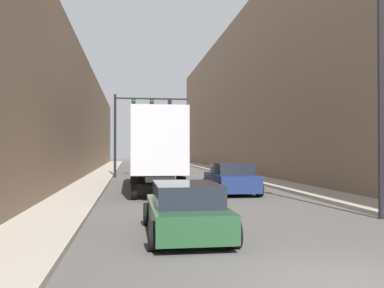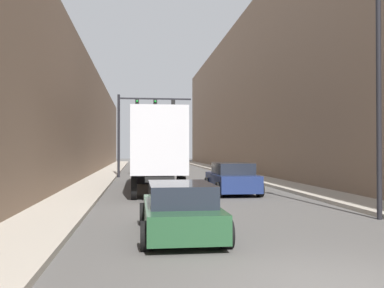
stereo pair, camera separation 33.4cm
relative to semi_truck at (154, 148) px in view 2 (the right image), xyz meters
name	(u,v)px [view 2 (the right image)]	position (x,y,z in m)	size (l,w,h in m)	color
ground_plane	(329,288)	(2.09, -17.03, -2.29)	(200.00, 200.00, 0.00)	#565451
sidewalk_right	(238,174)	(7.79, 12.97, -2.22)	(2.12, 80.00, 0.15)	#B2A899
sidewalk_left	(105,175)	(-3.62, 12.97, -2.22)	(2.12, 80.00, 0.15)	#B2A899
building_right	(283,89)	(11.85, 12.97, 5.23)	(6.00, 80.00, 15.04)	#846B56
building_left	(55,118)	(-7.68, 12.97, 2.48)	(6.00, 80.00, 9.54)	#846B56
semi_truck	(154,148)	(0.00, 0.00, 0.00)	(2.43, 11.75, 4.05)	silver
sedan_car	(180,210)	(0.16, -12.61, -1.65)	(2.01, 4.48, 1.34)	#234C2D
suv_car	(232,179)	(3.72, -2.71, -1.56)	(2.17, 4.49, 1.53)	navy
traffic_signal_gantry	(138,119)	(-0.88, 10.75, 2.37)	(5.86, 0.35, 6.55)	black
street_lamp	(379,53)	(6.58, -10.95, 2.91)	(0.44, 0.44, 8.33)	black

